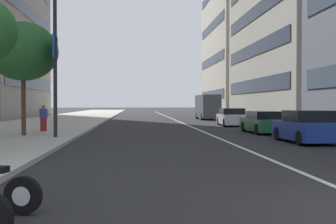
# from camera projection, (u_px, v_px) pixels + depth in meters

# --- Properties ---
(sidewalk_right_plaza) EXTENTS (160.00, 9.18, 0.15)m
(sidewalk_right_plaza) POSITION_uv_depth(u_px,v_px,m) (45.00, 124.00, 35.74)
(sidewalk_right_plaza) COLOR #B2ADA3
(sidewalk_right_plaza) RESTS_ON ground
(lane_centre_stripe) EXTENTS (110.00, 0.16, 0.01)m
(lane_centre_stripe) POSITION_uv_depth(u_px,v_px,m) (180.00, 122.00, 41.58)
(lane_centre_stripe) COLOR silver
(lane_centre_stripe) RESTS_ON ground
(car_following_behind) EXTENTS (4.16, 1.99, 1.44)m
(car_following_behind) POSITION_uv_depth(u_px,v_px,m) (307.00, 128.00, 19.37)
(car_following_behind) COLOR navy
(car_following_behind) RESTS_ON ground
(car_far_down_avenue) EXTENTS (4.61, 1.86, 1.30)m
(car_far_down_avenue) POSITION_uv_depth(u_px,v_px,m) (264.00, 123.00, 25.71)
(car_far_down_avenue) COLOR #236038
(car_far_down_avenue) RESTS_ON ground
(car_mid_block_traffic) EXTENTS (4.72, 2.04, 1.39)m
(car_mid_block_traffic) POSITION_uv_depth(u_px,v_px,m) (232.00, 118.00, 34.38)
(car_mid_block_traffic) COLOR silver
(car_mid_block_traffic) RESTS_ON ground
(delivery_van_ahead) EXTENTS (6.20, 2.03, 2.72)m
(delivery_van_ahead) POSITION_uv_depth(u_px,v_px,m) (207.00, 106.00, 48.15)
(delivery_van_ahead) COLOR #4C5156
(delivery_van_ahead) RESTS_ON ground
(street_lamp_with_banners) EXTENTS (1.26, 2.07, 8.53)m
(street_lamp_with_banners) POSITION_uv_depth(u_px,v_px,m) (61.00, 32.00, 20.59)
(street_lamp_with_banners) COLOR #232326
(street_lamp_with_banners) RESTS_ON sidewalk_right_plaza
(street_tree_far_plaza) EXTENTS (3.47, 3.47, 5.70)m
(street_tree_far_plaza) POSITION_uv_depth(u_px,v_px,m) (23.00, 52.00, 21.77)
(street_tree_far_plaza) COLOR #473323
(street_tree_far_plaza) RESTS_ON sidewalk_right_plaza
(pedestrian_on_plaza) EXTENTS (0.41, 0.47, 1.52)m
(pedestrian_on_plaza) POSITION_uv_depth(u_px,v_px,m) (43.00, 118.00, 25.20)
(pedestrian_on_plaza) COLOR maroon
(pedestrian_on_plaza) RESTS_ON sidewalk_right_plaza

